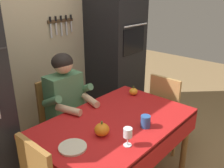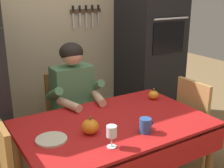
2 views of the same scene
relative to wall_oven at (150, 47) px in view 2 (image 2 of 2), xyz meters
The scene contains 11 objects.
back_wall_assembly 1.09m from the wall_oven, 160.68° to the left, with size 3.70×0.13×2.60m.
wall_oven is the anchor object (origin of this frame).
dining_table 1.45m from the wall_oven, 138.69° to the right, with size 1.40×0.90×0.74m.
chair_behind_person 1.22m from the wall_oven, behind, with size 0.40×0.40×0.93m.
seated_person 1.18m from the wall_oven, 163.70° to the right, with size 0.47×0.55×1.25m.
chair_right_side 1.08m from the wall_oven, 99.15° to the right, with size 0.40×0.40×0.93m.
coffee_mug 1.52m from the wall_oven, 129.64° to the right, with size 0.11×0.08×0.10m.
wine_glass 1.76m from the wall_oven, 136.32° to the right, with size 0.07×0.07×0.15m.
pumpkin_large 1.63m from the wall_oven, 143.04° to the right, with size 0.12×0.12×0.12m.
pumpkin_medium 0.89m from the wall_oven, 125.96° to the right, with size 0.09×0.09×0.10m.
serving_tray 1.83m from the wall_oven, 149.15° to the right, with size 0.21×0.21×0.02m, color beige.
Camera 2 is at (-1.06, -1.58, 1.68)m, focal length 46.88 mm.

